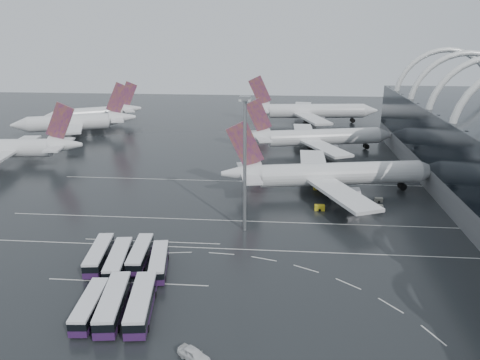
# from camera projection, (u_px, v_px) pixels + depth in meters

# --- Properties ---
(ground) EXTENTS (420.00, 420.00, 0.00)m
(ground) POSITION_uv_depth(u_px,v_px,m) (270.00, 246.00, 93.49)
(ground) COLOR black
(ground) RESTS_ON ground
(lane_marking_near) EXTENTS (120.00, 0.25, 0.01)m
(lane_marking_near) POSITION_uv_depth(u_px,v_px,m) (269.00, 250.00, 91.59)
(lane_marking_near) COLOR beige
(lane_marking_near) RESTS_ON ground
(lane_marking_mid) EXTENTS (120.00, 0.25, 0.01)m
(lane_marking_mid) POSITION_uv_depth(u_px,v_px,m) (271.00, 222.00, 104.83)
(lane_marking_mid) COLOR beige
(lane_marking_mid) RESTS_ON ground
(lane_marking_far) EXTENTS (120.00, 0.25, 0.01)m
(lane_marking_far) POSITION_uv_depth(u_px,v_px,m) (273.00, 182.00, 131.30)
(lane_marking_far) COLOR beige
(lane_marking_far) RESTS_ON ground
(bus_bay_line_south) EXTENTS (28.00, 0.25, 0.01)m
(bus_bay_line_south) POSITION_uv_depth(u_px,v_px,m) (128.00, 282.00, 80.26)
(bus_bay_line_south) COLOR beige
(bus_bay_line_south) RESTS_ON ground
(bus_bay_line_north) EXTENTS (28.00, 0.25, 0.01)m
(bus_bay_line_north) POSITION_uv_depth(u_px,v_px,m) (152.00, 241.00, 95.39)
(bus_bay_line_north) COLOR beige
(bus_bay_line_north) RESTS_ON ground
(airliner_main) EXTENTS (58.50, 50.60, 19.88)m
(airliner_main) POSITION_uv_depth(u_px,v_px,m) (330.00, 175.00, 121.47)
(airliner_main) COLOR silver
(airliner_main) RESTS_ON ground
(airliner_gate_b) EXTENTS (54.35, 48.10, 19.01)m
(airliner_gate_b) POSITION_uv_depth(u_px,v_px,m) (316.00, 138.00, 162.15)
(airliner_gate_b) COLOR silver
(airliner_gate_b) RESTS_ON ground
(airliner_gate_c) EXTENTS (59.54, 54.61, 21.20)m
(airliner_gate_c) POSITION_uv_depth(u_px,v_px,m) (309.00, 111.00, 208.29)
(airliner_gate_c) COLOR silver
(airliner_gate_c) RESTS_ON ground
(jet_remote_west) EXTENTS (45.23, 36.51, 19.67)m
(jet_remote_west) POSITION_uv_depth(u_px,v_px,m) (13.00, 148.00, 147.05)
(jet_remote_west) COLOR silver
(jet_remote_west) RESTS_ON ground
(jet_remote_mid) EXTENTS (46.38, 37.75, 20.66)m
(jet_remote_mid) POSITION_uv_depth(u_px,v_px,m) (77.00, 122.00, 184.76)
(jet_remote_mid) COLOR silver
(jet_remote_mid) RESTS_ON ground
(jet_remote_far) EXTENTS (39.31, 32.16, 18.19)m
(jet_remote_far) POSITION_uv_depth(u_px,v_px,m) (96.00, 113.00, 207.38)
(jet_remote_far) COLOR silver
(jet_remote_far) RESTS_ON ground
(bus_row_near_a) EXTENTS (4.47, 13.06, 3.15)m
(bus_row_near_a) POSITION_uv_depth(u_px,v_px,m) (99.00, 255.00, 86.14)
(bus_row_near_a) COLOR #2E1542
(bus_row_near_a) RESTS_ON ground
(bus_row_near_b) EXTENTS (4.71, 13.45, 3.24)m
(bus_row_near_b) POSITION_uv_depth(u_px,v_px,m) (119.00, 260.00, 84.10)
(bus_row_near_b) COLOR #2E1542
(bus_row_near_b) RESTS_ON ground
(bus_row_near_c) EXTENTS (3.75, 12.50, 3.03)m
(bus_row_near_c) POSITION_uv_depth(u_px,v_px,m) (140.00, 254.00, 86.55)
(bus_row_near_c) COLOR #2E1542
(bus_row_near_c) RESTS_ON ground
(bus_row_near_d) EXTENTS (4.72, 12.42, 2.99)m
(bus_row_near_d) POSITION_uv_depth(u_px,v_px,m) (159.00, 262.00, 83.81)
(bus_row_near_d) COLOR #2E1542
(bus_row_near_d) RESTS_ON ground
(bus_row_far_a) EXTENTS (3.64, 12.18, 2.96)m
(bus_row_far_a) POSITION_uv_depth(u_px,v_px,m) (90.00, 306.00, 70.73)
(bus_row_far_a) COLOR #2E1542
(bus_row_far_a) RESTS_ON ground
(bus_row_far_b) EXTENTS (4.93, 14.11, 3.40)m
(bus_row_far_b) POSITION_uv_depth(u_px,v_px,m) (113.00, 303.00, 70.92)
(bus_row_far_b) COLOR #2E1542
(bus_row_far_b) RESTS_ON ground
(bus_row_far_c) EXTENTS (4.96, 14.15, 3.41)m
(bus_row_far_c) POSITION_uv_depth(u_px,v_px,m) (141.00, 304.00, 70.85)
(bus_row_far_c) COLOR #2E1542
(bus_row_far_c) RESTS_ON ground
(van_curve_b) EXTENTS (5.13, 4.33, 1.66)m
(van_curve_b) POSITION_uv_depth(u_px,v_px,m) (194.00, 354.00, 61.47)
(van_curve_b) COLOR silver
(van_curve_b) RESTS_ON ground
(floodlight_mast) EXTENTS (2.20, 2.20, 28.72)m
(floodlight_mast) POSITION_uv_depth(u_px,v_px,m) (245.00, 149.00, 95.09)
(floodlight_mast) COLOR gray
(floodlight_mast) RESTS_ON ground
(gse_cart_belly_b) EXTENTS (1.88, 1.11, 1.03)m
(gse_cart_belly_b) POSITION_uv_depth(u_px,v_px,m) (379.00, 200.00, 116.61)
(gse_cart_belly_b) COLOR slate
(gse_cart_belly_b) RESTS_ON ground
(gse_cart_belly_c) EXTENTS (2.37, 1.40, 1.29)m
(gse_cart_belly_c) POSITION_uv_depth(u_px,v_px,m) (320.00, 208.00, 111.31)
(gse_cart_belly_c) COLOR gold
(gse_cart_belly_c) RESTS_ON ground
(gse_cart_belly_d) EXTENTS (2.40, 1.42, 1.31)m
(gse_cart_belly_d) POSITION_uv_depth(u_px,v_px,m) (378.00, 208.00, 111.28)
(gse_cart_belly_d) COLOR slate
(gse_cart_belly_d) RESTS_ON ground
(gse_cart_belly_e) EXTENTS (2.40, 1.42, 1.31)m
(gse_cart_belly_e) POSITION_uv_depth(u_px,v_px,m) (318.00, 187.00, 125.25)
(gse_cart_belly_e) COLOR gold
(gse_cart_belly_e) RESTS_ON ground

